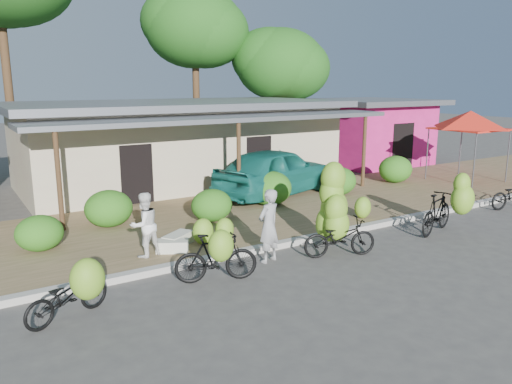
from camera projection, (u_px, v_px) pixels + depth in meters
ground at (372, 262)px, 11.59m from camera, size 100.00×100.00×0.00m
sidewalk at (257, 213)px, 15.70m from camera, size 60.00×6.00×0.12m
curb at (317, 237)px, 13.22m from camera, size 60.00×0.25×0.15m
shop_main at (179, 142)px, 20.25m from camera, size 13.00×8.50×3.35m
shop_pink at (366, 130)px, 25.78m from camera, size 6.00×6.00×3.25m
tree_center_right at (190, 26)px, 25.55m from camera, size 5.22×5.10×8.87m
tree_near_right at (276, 63)px, 26.37m from camera, size 4.87×4.73×6.93m
hedge_0 at (39, 233)px, 11.93m from camera, size 1.12×1.01×0.87m
hedge_1 at (109, 208)px, 13.94m from camera, size 1.33×1.20×1.04m
hedge_2 at (212, 205)px, 14.49m from camera, size 1.22×1.09×0.95m
hedge_3 at (270, 188)px, 16.39m from camera, size 1.45×1.30×1.13m
hedge_4 at (339, 181)px, 17.90m from camera, size 1.28×1.15×1.00m
hedge_5 at (395, 169)px, 20.13m from camera, size 1.39×1.25×1.09m
red_canopy at (470, 120)px, 20.12m from camera, size 3.50×3.50×2.86m
bike_far_left at (71, 293)px, 8.63m from camera, size 1.72×1.41×1.26m
bike_left at (217, 256)px, 10.26m from camera, size 1.80×1.35×1.31m
bike_center at (335, 218)px, 12.07m from camera, size 1.88×1.45×2.22m
bike_right at (444, 208)px, 13.60m from camera, size 1.98×1.44×1.76m
loose_banana_a at (203, 231)px, 12.43m from camera, size 0.53×0.45×0.67m
loose_banana_b at (225, 229)px, 12.69m from camera, size 0.49×0.42×0.61m
loose_banana_c at (363, 207)px, 14.83m from camera, size 0.53×0.45×0.66m
sack_near at (178, 239)px, 12.38m from camera, size 0.93×0.80×0.30m
sack_far at (172, 246)px, 11.91m from camera, size 0.84×0.69×0.28m
vendor at (269, 226)px, 11.46m from camera, size 0.73×0.59×1.72m
bystander at (144, 225)px, 11.48m from camera, size 0.85×0.74×1.51m
teal_van at (276, 171)px, 17.75m from camera, size 5.50×3.56×1.74m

